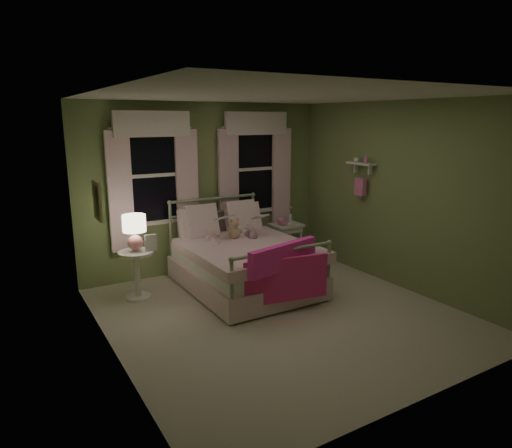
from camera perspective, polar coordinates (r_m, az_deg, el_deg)
room_shell at (r=5.35m, az=3.20°, el=1.70°), size 4.20×4.20×4.20m
bed at (r=6.44m, az=-1.59°, el=-4.74°), size 1.58×2.04×1.18m
pink_throw at (r=5.54m, az=3.60°, el=-5.29°), size 1.09×0.36×0.71m
child_left at (r=6.54m, az=-5.57°, el=0.47°), size 0.30×0.23×0.73m
child_right at (r=6.79m, az=-1.29°, el=0.91°), size 0.40×0.34×0.71m
book_left at (r=6.31m, az=-4.60°, el=0.29°), size 0.22×0.16×0.26m
book_right at (r=6.58m, az=-0.22°, el=0.48°), size 0.21×0.14×0.26m
teddy_bear at (r=6.56m, az=-2.73°, el=-0.74°), size 0.23×0.19×0.31m
nightstand_left at (r=6.27m, az=-14.67°, el=-5.35°), size 0.46×0.46×0.65m
table_lamp at (r=6.13m, az=-14.96°, el=-0.58°), size 0.30×0.30×0.47m
book_nightstand at (r=6.15m, az=-13.70°, el=-3.31°), size 0.19×0.24×0.02m
nightstand_right at (r=7.60m, az=3.78°, el=-0.71°), size 0.50×0.40×0.64m
pink_toy at (r=7.50m, az=3.19°, el=0.36°), size 0.14×0.20×0.14m
bud_vase at (r=7.65m, az=4.33°, el=1.22°), size 0.06×0.06×0.28m
window_left at (r=6.75m, az=-12.66°, el=6.52°), size 1.34×0.13×1.96m
window_right at (r=7.45m, az=-0.07°, el=7.42°), size 1.34×0.13×1.96m
wall_shelf at (r=7.04m, az=12.96°, el=5.95°), size 0.15×0.50×0.60m
framed_picture at (r=5.12m, az=-19.21°, el=2.75°), size 0.03×0.32×0.42m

